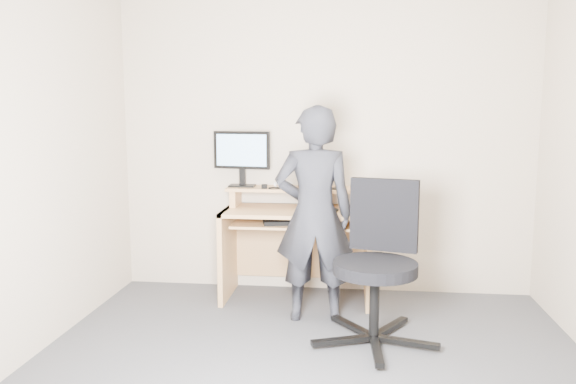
% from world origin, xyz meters
% --- Properties ---
extents(ground, '(3.50, 3.50, 0.00)m').
position_xyz_m(ground, '(0.00, 0.00, 0.00)').
color(ground, '#49494D').
rests_on(ground, ground).
extents(back_wall, '(3.50, 0.02, 2.50)m').
position_xyz_m(back_wall, '(0.00, 1.75, 1.25)').
color(back_wall, '#BFAE97').
rests_on(back_wall, ground).
extents(desk, '(1.20, 0.60, 0.91)m').
position_xyz_m(desk, '(-0.20, 1.53, 0.55)').
color(desk, tan).
rests_on(desk, ground).
extents(monitor, '(0.49, 0.14, 0.47)m').
position_xyz_m(monitor, '(-0.68, 1.60, 1.19)').
color(monitor, black).
rests_on(monitor, desk).
extents(external_drive, '(0.11, 0.15, 0.20)m').
position_xyz_m(external_drive, '(-0.16, 1.61, 1.01)').
color(external_drive, black).
rests_on(external_drive, desk).
extents(travel_mug, '(0.09, 0.09, 0.17)m').
position_xyz_m(travel_mug, '(-0.04, 1.62, 0.99)').
color(travel_mug, '#BCBBC0').
rests_on(travel_mug, desk).
extents(smartphone, '(0.10, 0.14, 0.01)m').
position_xyz_m(smartphone, '(0.11, 1.55, 0.92)').
color(smartphone, black).
rests_on(smartphone, desk).
extents(charger, '(0.05, 0.04, 0.03)m').
position_xyz_m(charger, '(-0.48, 1.50, 0.93)').
color(charger, black).
rests_on(charger, desk).
extents(headphones, '(0.18, 0.18, 0.06)m').
position_xyz_m(headphones, '(-0.34, 1.69, 0.92)').
color(headphones, silver).
rests_on(headphones, desk).
extents(keyboard, '(0.49, 0.28, 0.03)m').
position_xyz_m(keyboard, '(-0.23, 1.36, 0.67)').
color(keyboard, black).
rests_on(keyboard, desk).
extents(mouse, '(0.11, 0.08, 0.04)m').
position_xyz_m(mouse, '(0.09, 1.35, 0.77)').
color(mouse, black).
rests_on(mouse, desk).
extents(office_chair, '(0.84, 0.81, 1.06)m').
position_xyz_m(office_chair, '(0.42, 0.67, 0.58)').
color(office_chair, black).
rests_on(office_chair, ground).
extents(person, '(0.61, 0.44, 1.58)m').
position_xyz_m(person, '(-0.03, 1.01, 0.79)').
color(person, black).
rests_on(person, ground).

